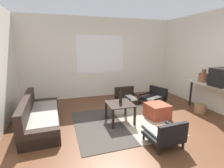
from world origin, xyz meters
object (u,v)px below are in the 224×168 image
object	(u,v)px
console_shelf	(216,88)
clay_vase	(203,77)
wicker_basket	(200,109)
glass_bottle	(121,97)
armchair_corner	(154,97)
coffee_table	(120,107)
armchair_striped_foreground	(166,134)
ottoman_orange	(157,111)
armchair_by_window	(126,97)
crt_television	(222,77)
couch	(39,117)

from	to	relation	value
console_shelf	clay_vase	size ratio (longest dim) A/B	5.05
wicker_basket	glass_bottle	bearing A→B (deg)	175.74
armchair_corner	coffee_table	bearing A→B (deg)	-149.72
armchair_corner	clay_vase	size ratio (longest dim) A/B	2.33
armchair_corner	wicker_basket	world-z (taller)	armchair_corner
armchair_striped_foreground	ottoman_orange	distance (m)	1.26
coffee_table	glass_bottle	distance (m)	0.23
armchair_corner	console_shelf	world-z (taller)	console_shelf
clay_vase	glass_bottle	xyz separation A→B (m)	(-2.40, -0.00, -0.34)
coffee_table	armchair_by_window	xyz separation A→B (m)	(0.65, 1.16, -0.15)
ottoman_orange	crt_television	distance (m)	1.74
ottoman_orange	wicker_basket	xyz separation A→B (m)	(1.29, -0.08, -0.06)
armchair_by_window	glass_bottle	distance (m)	1.34
armchair_striped_foreground	crt_television	size ratio (longest dim) A/B	1.27
armchair_by_window	armchair_corner	bearing A→B (deg)	-21.80
armchair_corner	console_shelf	bearing A→B (deg)	-51.17
clay_vase	crt_television	bearing A→B (deg)	-90.33
console_shelf	wicker_basket	distance (m)	0.68
clay_vase	armchair_by_window	bearing A→B (deg)	147.67
wicker_basket	couch	bearing A→B (deg)	172.71
armchair_striped_foreground	armchair_corner	size ratio (longest dim) A/B	0.77
couch	clay_vase	xyz separation A→B (m)	(4.23, -0.35, 0.73)
console_shelf	crt_television	world-z (taller)	crt_television
armchair_striped_foreground	armchair_corner	bearing A→B (deg)	63.40
console_shelf	crt_television	xyz separation A→B (m)	(-0.00, -0.14, 0.31)
crt_television	glass_bottle	world-z (taller)	crt_television
coffee_table	armchair_striped_foreground	bearing A→B (deg)	-69.93
armchair_by_window	glass_bottle	world-z (taller)	glass_bottle
ottoman_orange	armchair_corner	bearing A→B (deg)	62.76
armchair_by_window	clay_vase	xyz separation A→B (m)	(1.78, -1.12, 0.72)
console_shelf	armchair_corner	bearing A→B (deg)	128.83
armchair_by_window	wicker_basket	xyz separation A→B (m)	(1.62, -1.29, -0.11)
coffee_table	armchair_by_window	world-z (taller)	armchair_by_window
armchair_corner	glass_bottle	xyz separation A→B (m)	(-1.42, -0.81, 0.36)
crt_television	wicker_basket	bearing A→B (deg)	111.40
armchair_corner	wicker_basket	size ratio (longest dim) A/B	2.64
console_shelf	clay_vase	world-z (taller)	clay_vase
clay_vase	console_shelf	bearing A→B (deg)	-90.00
clay_vase	glass_bottle	world-z (taller)	clay_vase
armchair_by_window	armchair_striped_foreground	xyz separation A→B (m)	(-0.22, -2.34, 0.00)
crt_television	console_shelf	bearing A→B (deg)	88.71
armchair_striped_foreground	glass_bottle	size ratio (longest dim) A/B	1.94
couch	coffee_table	bearing A→B (deg)	-12.22
ottoman_orange	glass_bottle	world-z (taller)	glass_bottle
armchair_corner	crt_television	size ratio (longest dim) A/B	1.65
armchair_striped_foreground	wicker_basket	size ratio (longest dim) A/B	2.03
wicker_basket	clay_vase	bearing A→B (deg)	47.49
coffee_table	armchair_striped_foreground	xyz separation A→B (m)	(0.43, -1.18, -0.15)
armchair_corner	crt_television	bearing A→B (deg)	-54.26
crt_television	glass_bottle	size ratio (longest dim) A/B	1.53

